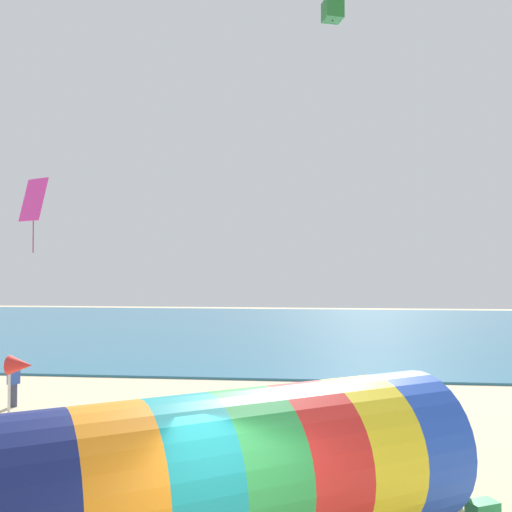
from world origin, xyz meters
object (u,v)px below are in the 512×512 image
kite_handler (454,458)px  bystander_near_water (13,384)px  kite_magenta_diamond (33,201)px  beach_flag (19,373)px  giant_inflatable_tube (244,474)px  cooler_box (483,511)px

kite_handler → bystander_near_water: (-12.68, 6.31, -0.07)m
kite_magenta_diamond → bystander_near_water: bearing=128.3°
kite_handler → beach_flag: bearing=-168.3°
kite_magenta_diamond → beach_flag: (2.67, -5.60, -3.88)m
giant_inflatable_tube → beach_flag: (-4.29, 0.95, 1.33)m
giant_inflatable_tube → bystander_near_water: bearing=134.7°
kite_magenta_diamond → beach_flag: kite_magenta_diamond is taller
kite_handler → bystander_near_water: bearing=153.5°
kite_handler → bystander_near_water: size_ratio=1.08×
beach_flag → cooler_box: beach_flag is taller
beach_flag → cooler_box: bearing=5.4°
giant_inflatable_tube → bystander_near_water: 12.59m
kite_handler → cooler_box: (0.30, -0.88, -0.66)m
giant_inflatable_tube → kite_magenta_diamond: bearing=136.8°
kite_magenta_diamond → bystander_near_water: (-1.89, 2.39, -5.77)m
kite_magenta_diamond → cooler_box: size_ratio=4.17×
kite_magenta_diamond → beach_flag: 7.32m
kite_magenta_diamond → giant_inflatable_tube: bearing=-43.2°
giant_inflatable_tube → beach_flag: beach_flag is taller
kite_magenta_diamond → cooler_box: (11.10, -4.80, -6.35)m
bystander_near_water → cooler_box: bystander_near_water is taller
bystander_near_water → beach_flag: (4.56, -7.99, 1.88)m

